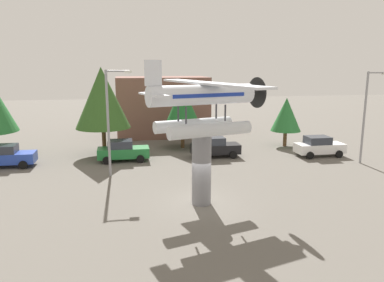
# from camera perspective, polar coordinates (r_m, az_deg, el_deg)

# --- Properties ---
(ground_plane) EXTENTS (140.00, 140.00, 0.00)m
(ground_plane) POSITION_cam_1_polar(r_m,az_deg,el_deg) (21.88, 1.44, -9.51)
(ground_plane) COLOR #605B54
(display_pedestal) EXTENTS (1.10, 1.10, 4.12)m
(display_pedestal) POSITION_cam_1_polar(r_m,az_deg,el_deg) (21.23, 1.46, -4.32)
(display_pedestal) COLOR slate
(display_pedestal) RESTS_ON ground
(floatplane_monument) EXTENTS (7.19, 10.30, 4.00)m
(floatplane_monument) POSITION_cam_1_polar(r_m,az_deg,el_deg) (20.59, 1.84, 5.76)
(floatplane_monument) COLOR silver
(floatplane_monument) RESTS_ON display_pedestal
(car_near_blue) EXTENTS (4.20, 2.02, 1.76)m
(car_near_blue) POSITION_cam_1_polar(r_m,az_deg,el_deg) (32.59, -26.53, -2.06)
(car_near_blue) COLOR #2847B7
(car_near_blue) RESTS_ON ground
(car_mid_green) EXTENTS (4.20, 2.02, 1.76)m
(car_mid_green) POSITION_cam_1_polar(r_m,az_deg,el_deg) (31.51, -10.55, -1.45)
(car_mid_green) COLOR #237A38
(car_mid_green) RESTS_ON ground
(car_far_black) EXTENTS (4.20, 2.02, 1.76)m
(car_far_black) POSITION_cam_1_polar(r_m,az_deg,el_deg) (32.38, 3.47, -0.92)
(car_far_black) COLOR black
(car_far_black) RESTS_ON ground
(car_distant_white) EXTENTS (4.20, 2.02, 1.76)m
(car_distant_white) POSITION_cam_1_polar(r_m,az_deg,el_deg) (34.48, 18.85, -0.76)
(car_distant_white) COLOR white
(car_distant_white) RESTS_ON ground
(streetlight_primary) EXTENTS (1.84, 0.28, 7.55)m
(streetlight_primary) POSITION_cam_1_polar(r_m,az_deg,el_deg) (26.80, -12.31, 3.87)
(streetlight_primary) COLOR gray
(streetlight_primary) RESTS_ON ground
(streetlight_secondary) EXTENTS (1.84, 0.28, 7.37)m
(streetlight_secondary) POSITION_cam_1_polar(r_m,az_deg,el_deg) (32.84, 25.19, 4.25)
(streetlight_secondary) COLOR gray
(streetlight_secondary) RESTS_ON ground
(storefront_building) EXTENTS (10.05, 5.94, 6.55)m
(storefront_building) POSITION_cam_1_polar(r_m,az_deg,el_deg) (42.44, -4.60, 5.31)
(storefront_building) COLOR brown
(storefront_building) RESTS_ON ground
(tree_east) EXTENTS (4.75, 4.75, 7.71)m
(tree_east) POSITION_cam_1_polar(r_m,az_deg,el_deg) (33.44, -13.57, 6.43)
(tree_east) COLOR brown
(tree_east) RESTS_ON ground
(tree_center_back) EXTENTS (3.97, 3.97, 6.03)m
(tree_center_back) POSITION_cam_1_polar(r_m,az_deg,el_deg) (35.52, -1.47, 5.02)
(tree_center_back) COLOR brown
(tree_center_back) RESTS_ON ground
(tree_far_east) EXTENTS (2.91, 2.91, 4.75)m
(tree_far_east) POSITION_cam_1_polar(r_m,az_deg,el_deg) (37.45, 14.19, 3.93)
(tree_far_east) COLOR brown
(tree_far_east) RESTS_ON ground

